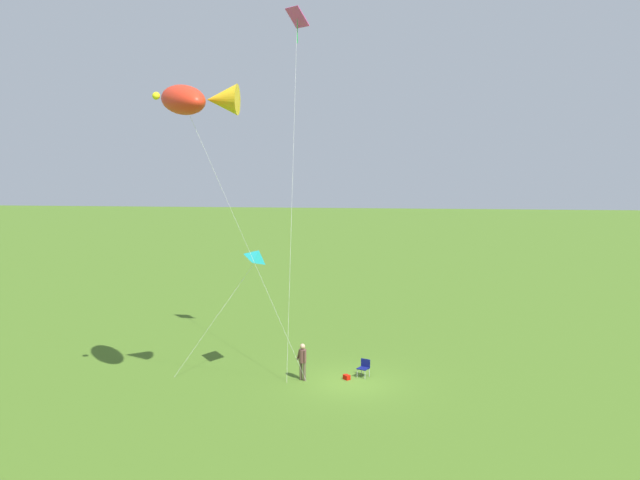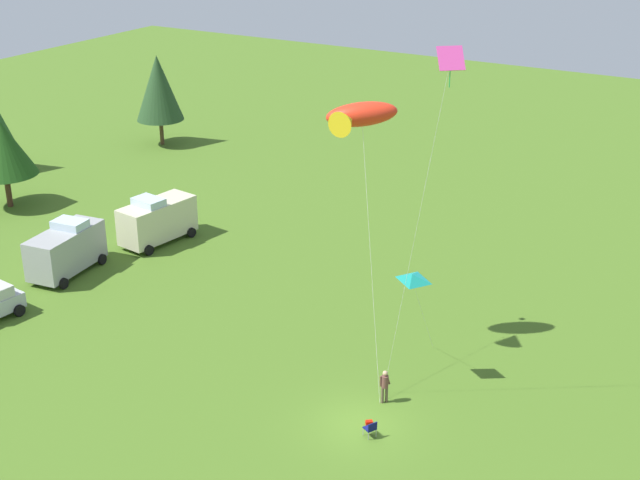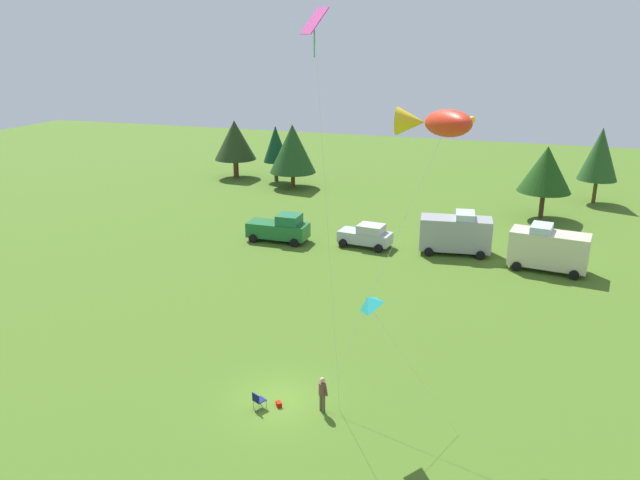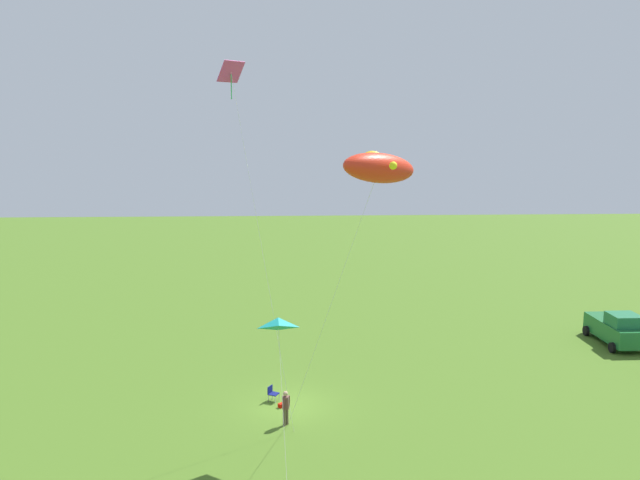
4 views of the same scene
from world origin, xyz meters
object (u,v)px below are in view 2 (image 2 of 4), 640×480
(backpack_on_grass, at_px, (369,423))
(van_motorhome_grey, at_px, (66,249))
(person_kite_flyer, at_px, (385,384))
(folding_chair, at_px, (371,428))
(kite_large_fish, at_px, (358,116))
(van_camper_beige, at_px, (157,219))
(kite_delta_teal, at_px, (412,279))
(kite_diamond_rainbow, at_px, (448,72))

(backpack_on_grass, distance_m, van_motorhome_grey, 24.63)
(person_kite_flyer, relative_size, van_motorhome_grey, 0.31)
(folding_chair, distance_m, kite_large_fish, 14.67)
(van_motorhome_grey, bearing_deg, van_camper_beige, -20.95)
(folding_chair, relative_size, kite_delta_teal, 0.13)
(van_motorhome_grey, height_order, van_camper_beige, same)
(van_camper_beige, height_order, kite_delta_teal, kite_delta_teal)
(folding_chair, relative_size, kite_large_fish, 0.06)
(person_kite_flyer, relative_size, kite_diamond_rainbow, 0.10)
(folding_chair, height_order, van_camper_beige, van_camper_beige)
(kite_delta_teal, bearing_deg, kite_diamond_rainbow, -130.29)
(folding_chair, xyz_separation_m, van_motorhome_grey, (5.92, 24.54, 1.16))
(person_kite_flyer, xyz_separation_m, folding_chair, (-2.84, -0.74, -0.53))
(folding_chair, distance_m, kite_delta_teal, 7.23)
(kite_large_fish, bearing_deg, kite_delta_teal, -115.33)
(person_kite_flyer, height_order, van_motorhome_grey, van_motorhome_grey)
(kite_large_fish, distance_m, kite_diamond_rainbow, 7.72)
(backpack_on_grass, relative_size, kite_large_fish, 0.02)
(kite_diamond_rainbow, distance_m, kite_delta_teal, 10.63)
(backpack_on_grass, bearing_deg, folding_chair, -148.37)
(kite_delta_teal, bearing_deg, van_camper_beige, 70.78)
(backpack_on_grass, relative_size, kite_delta_teal, 0.05)
(folding_chair, bearing_deg, kite_delta_teal, -56.62)
(kite_large_fish, distance_m, kite_delta_teal, 8.21)
(person_kite_flyer, xyz_separation_m, kite_diamond_rainbow, (0.43, -2.16, 15.12))
(kite_diamond_rainbow, height_order, kite_delta_teal, kite_diamond_rainbow)
(folding_chair, bearing_deg, kite_large_fish, -28.49)
(kite_delta_teal, bearing_deg, person_kite_flyer, 172.47)
(folding_chair, height_order, backpack_on_grass, folding_chair)
(kite_diamond_rainbow, bearing_deg, kite_large_fish, 59.36)
(van_motorhome_grey, xyz_separation_m, van_camper_beige, (6.76, -1.66, 0.00))
(van_motorhome_grey, relative_size, van_camper_beige, 1.00)
(backpack_on_grass, height_order, van_motorhome_grey, van_motorhome_grey)
(backpack_on_grass, relative_size, kite_diamond_rainbow, 0.02)
(folding_chair, distance_m, kite_diamond_rainbow, 16.05)
(backpack_on_grass, bearing_deg, kite_delta_teal, -0.35)
(person_kite_flyer, relative_size, van_camper_beige, 0.31)
(person_kite_flyer, xyz_separation_m, kite_delta_teal, (2.03, -0.27, 4.78))
(van_motorhome_grey, bearing_deg, kite_large_fish, -94.67)
(person_kite_flyer, xyz_separation_m, van_motorhome_grey, (3.08, 23.80, 0.62))
(van_camper_beige, bearing_deg, kite_large_fish, 79.98)
(person_kite_flyer, bearing_deg, folding_chair, 142.27)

